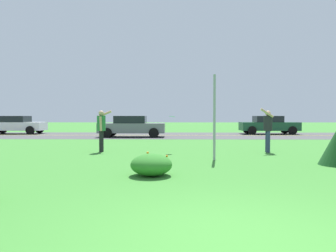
% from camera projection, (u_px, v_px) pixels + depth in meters
% --- Properties ---
extents(ground_plane, '(120.00, 120.00, 0.00)m').
position_uv_depth(ground_plane, '(192.00, 150.00, 14.08)').
color(ground_plane, '#387A2D').
extents(highway_strip, '(120.00, 8.44, 0.01)m').
position_uv_depth(highway_strip, '(184.00, 135.00, 24.37)').
color(highway_strip, '#424244').
rests_on(highway_strip, ground).
extents(highway_center_stripe, '(120.00, 0.16, 0.00)m').
position_uv_depth(highway_center_stripe, '(184.00, 135.00, 24.37)').
color(highway_center_stripe, yellow).
rests_on(highway_center_stripe, ground).
extents(daylily_clump_mid_center, '(1.01, 1.06, 0.55)m').
position_uv_depth(daylily_clump_mid_center, '(151.00, 165.00, 7.91)').
color(daylily_clump_mid_center, '#2D7526').
rests_on(daylily_clump_mid_center, ground).
extents(sign_post_near_path, '(0.07, 0.10, 2.79)m').
position_uv_depth(sign_post_near_path, '(214.00, 117.00, 10.67)').
color(sign_post_near_path, '#93969B').
rests_on(sign_post_near_path, ground).
extents(person_thrower_green_shirt, '(0.56, 0.49, 1.68)m').
position_uv_depth(person_thrower_green_shirt, '(101.00, 127.00, 13.06)').
color(person_thrower_green_shirt, '#287038').
rests_on(person_thrower_green_shirt, ground).
extents(person_catcher_dark_shirt, '(0.53, 0.49, 1.76)m').
position_uv_depth(person_catcher_dark_shirt, '(268.00, 127.00, 13.00)').
color(person_catcher_dark_shirt, '#232328').
rests_on(person_catcher_dark_shirt, ground).
extents(frisbee_pale_blue, '(0.24, 0.24, 0.06)m').
position_uv_depth(frisbee_pale_blue, '(172.00, 116.00, 12.98)').
color(frisbee_pale_blue, '#ADD6E5').
extents(car_white_leftmost, '(4.50, 2.00, 1.45)m').
position_uv_depth(car_white_leftmost, '(16.00, 125.00, 26.50)').
color(car_white_leftmost, silver).
rests_on(car_white_leftmost, ground).
extents(car_gray_center_left, '(4.50, 2.00, 1.45)m').
position_uv_depth(car_gray_center_left, '(132.00, 126.00, 22.52)').
color(car_gray_center_left, slate).
rests_on(car_gray_center_left, ground).
extents(car_dark_green_center_right, '(4.50, 2.00, 1.45)m').
position_uv_depth(car_dark_green_center_right, '(269.00, 125.00, 26.11)').
color(car_dark_green_center_right, '#194C2D').
rests_on(car_dark_green_center_right, ground).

